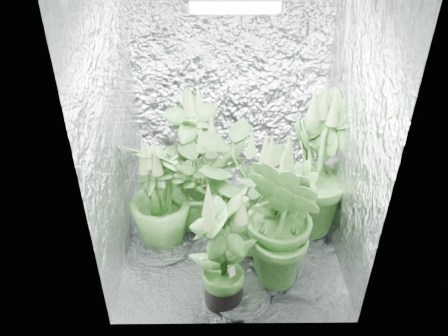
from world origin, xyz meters
The scene contains 12 objects.
ground centered at (0.00, 0.00, 0.00)m, with size 1.60×1.60×0.00m, color silver.
walls centered at (0.00, 0.00, 1.00)m, with size 1.62×1.62×2.00m.
grow_lamp centered at (0.00, 0.00, 1.83)m, with size 0.50×0.30×0.22m.
plant_a centered at (-0.25, 0.24, 0.44)m, with size 1.00×1.00×0.93m.
plant_b centered at (-0.31, 0.58, 0.48)m, with size 0.68×0.68×1.05m.
plant_c centered at (0.64, 0.16, 0.56)m, with size 0.62×0.62×1.20m.
plant_d centered at (-0.54, 0.00, 0.44)m, with size 0.67×0.67×0.96m.
plant_e centered at (0.18, -0.08, 0.47)m, with size 1.08×1.08×0.99m.
plant_f centered at (-0.07, -0.61, 0.45)m, with size 0.63×0.63×0.99m.
plant_g centered at (0.33, -0.40, 0.53)m, with size 0.75×0.75×1.13m.
circulation_fan centered at (0.61, 0.61, 0.15)m, with size 0.17×0.29×0.35m.
plant_label centered at (-0.01, -0.64, 0.30)m, with size 0.04×0.01×0.07m, color white.
Camera 1 is at (-0.08, -2.61, 2.39)m, focal length 35.00 mm.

